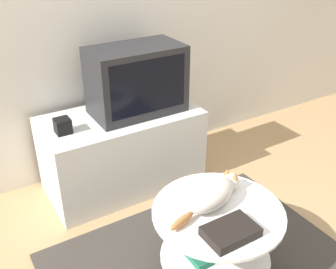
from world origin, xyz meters
The scene contains 7 objects.
wall_back centered at (0.00, 1.51, 1.30)m, with size 8.00×0.05×2.60m.
tv_stand centered at (-0.02, 1.14, 0.30)m, with size 1.13×0.58×0.59m.
tv centered at (0.12, 1.13, 0.83)m, with size 0.65×0.37×0.48m.
speaker centered at (-0.45, 1.08, 0.64)m, with size 0.10×0.10×0.10m.
coffee_table centered at (0.04, 0.06, 0.29)m, with size 0.71×0.71×0.44m.
dvd_box centered at (-0.03, -0.13, 0.48)m, with size 0.26×0.18×0.05m.
cat centered at (0.04, 0.12, 0.53)m, with size 0.54×0.28×0.14m.
Camera 1 is at (-1.03, -1.21, 1.81)m, focal length 42.00 mm.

